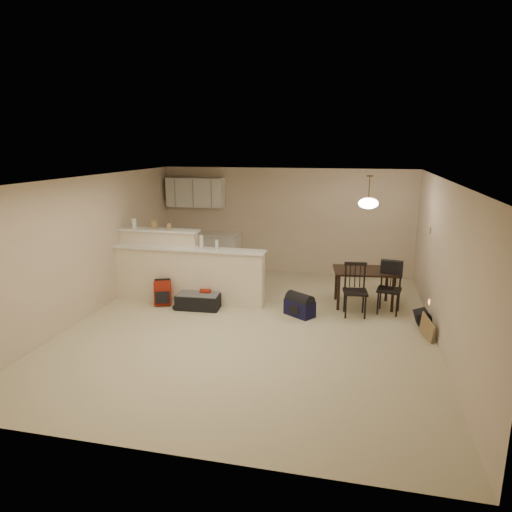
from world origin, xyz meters
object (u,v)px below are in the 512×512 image
(dining_chair_far, at_px, (389,289))
(black_daypack, at_px, (422,318))
(navy_duffel, at_px, (300,308))
(dining_table, at_px, (364,274))
(suitcase, at_px, (199,301))
(pendant_lamp, at_px, (368,203))
(dining_chair_near, at_px, (355,290))
(red_backpack, at_px, (163,293))

(dining_chair_far, xyz_separation_m, black_daypack, (0.54, -0.49, -0.34))
(navy_duffel, bearing_deg, dining_table, 70.20)
(dining_table, xyz_separation_m, suitcase, (-3.05, -0.81, -0.49))
(pendant_lamp, relative_size, dining_chair_far, 0.66)
(dining_chair_near, xyz_separation_m, dining_chair_far, (0.61, 0.28, -0.01))
(dining_table, bearing_deg, pendant_lamp, -97.21)
(dining_chair_far, bearing_deg, suitcase, -162.02)
(suitcase, bearing_deg, dining_table, 11.21)
(dining_chair_near, distance_m, suitcase, 2.92)
(suitcase, height_order, black_daypack, suitcase)
(dining_chair_far, bearing_deg, dining_chair_near, -145.54)
(red_backpack, relative_size, navy_duffel, 0.89)
(dining_chair_near, relative_size, suitcase, 1.19)
(navy_duffel, bearing_deg, suitcase, -145.57)
(dining_table, distance_m, dining_chair_far, 0.57)
(pendant_lamp, relative_size, navy_duffel, 1.16)
(red_backpack, distance_m, black_daypack, 4.79)
(dining_table, height_order, suitcase, dining_table)
(navy_duffel, height_order, black_daypack, navy_duffel)
(pendant_lamp, xyz_separation_m, dining_chair_near, (-0.15, -0.59, -1.51))
(pendant_lamp, height_order, suitcase, pendant_lamp)
(dining_chair_far, distance_m, red_backpack, 4.28)
(black_daypack, bearing_deg, red_backpack, 84.44)
(pendant_lamp, height_order, black_daypack, pendant_lamp)
(dining_table, distance_m, navy_duffel, 1.46)
(dining_table, xyz_separation_m, navy_duffel, (-1.12, -0.81, -0.48))
(dining_table, bearing_deg, suitcase, -172.37)
(dining_table, height_order, dining_chair_far, dining_chair_far)
(suitcase, distance_m, black_daypack, 4.04)
(dining_chair_far, xyz_separation_m, navy_duffel, (-1.58, -0.49, -0.32))
(dining_chair_far, relative_size, suitcase, 1.16)
(dining_chair_near, height_order, navy_duffel, dining_chair_near)
(suitcase, relative_size, black_daypack, 2.71)
(dining_table, xyz_separation_m, dining_chair_far, (0.46, -0.31, -0.16))
(dining_table, relative_size, pendant_lamp, 1.99)
(pendant_lamp, distance_m, black_daypack, 2.26)
(pendant_lamp, height_order, navy_duffel, pendant_lamp)
(pendant_lamp, distance_m, red_backpack, 4.25)
(pendant_lamp, bearing_deg, dining_table, 90.00)
(dining_chair_far, relative_size, red_backpack, 1.98)
(dining_table, distance_m, dining_chair_near, 0.63)
(dining_chair_near, distance_m, navy_duffel, 1.05)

